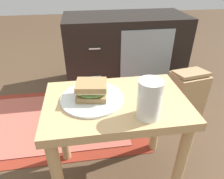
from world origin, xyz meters
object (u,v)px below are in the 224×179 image
(sandwich_front, at_px, (92,90))
(paper_bag, at_px, (186,93))
(tv_cabinet, at_px, (125,51))
(beer_glass, at_px, (149,100))
(plate, at_px, (92,98))

(sandwich_front, xyz_separation_m, paper_bag, (0.66, 0.42, -0.34))
(sandwich_front, relative_size, paper_bag, 0.42)
(tv_cabinet, relative_size, beer_glass, 6.80)
(tv_cabinet, height_order, plate, tv_cabinet)
(tv_cabinet, bearing_deg, beer_glass, -97.61)
(tv_cabinet, xyz_separation_m, plate, (-0.33, -0.93, 0.17))
(beer_glass, distance_m, paper_bag, 0.81)
(tv_cabinet, height_order, paper_bag, tv_cabinet)
(sandwich_front, bearing_deg, plate, 14.04)
(plate, distance_m, beer_glass, 0.24)
(sandwich_front, distance_m, paper_bag, 0.85)
(beer_glass, height_order, paper_bag, beer_glass)
(beer_glass, bearing_deg, sandwich_front, 144.56)
(plate, height_order, beer_glass, beer_glass)
(plate, bearing_deg, beer_glass, -35.44)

